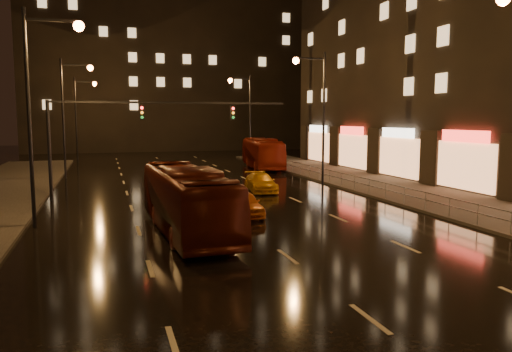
# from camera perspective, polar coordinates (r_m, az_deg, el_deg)

# --- Properties ---
(ground) EXTENTS (140.00, 140.00, 0.00)m
(ground) POSITION_cam_1_polar(r_m,az_deg,el_deg) (33.85, -5.90, -2.07)
(ground) COLOR black
(ground) RESTS_ON ground
(sidewalk_right) EXTENTS (7.00, 70.00, 0.15)m
(sidewalk_right) POSITION_cam_1_polar(r_m,az_deg,el_deg) (34.57, 18.38, -2.07)
(sidewalk_right) COLOR #38332D
(sidewalk_right) RESTS_ON ground
(building_distant) EXTENTS (44.00, 16.00, 36.00)m
(building_distant) POSITION_cam_1_polar(r_m,az_deg,el_deg) (86.46, -10.18, 15.11)
(building_distant) COLOR black
(building_distant) RESTS_ON ground
(traffic_signal) EXTENTS (15.31, 0.32, 6.20)m
(traffic_signal) POSITION_cam_1_polar(r_m,az_deg,el_deg) (32.89, -14.73, 5.78)
(traffic_signal) COLOR black
(traffic_signal) RESTS_ON ground
(railing_right) EXTENTS (0.05, 56.00, 1.00)m
(railing_right) POSITION_cam_1_polar(r_m,az_deg,el_deg) (35.26, 11.22, -0.34)
(railing_right) COLOR #99999E
(railing_right) RESTS_ON sidewalk_right
(bus_red) EXTENTS (2.98, 10.69, 2.95)m
(bus_red) POSITION_cam_1_polar(r_m,az_deg,el_deg) (22.49, -7.91, -2.71)
(bus_red) COLOR #4C150A
(bus_red) RESTS_ON ground
(bus_curb) EXTENTS (3.98, 11.25, 3.07)m
(bus_curb) POSITION_cam_1_polar(r_m,az_deg,el_deg) (50.84, 0.72, 2.61)
(bus_curb) COLOR maroon
(bus_curb) RESTS_ON ground
(taxi_near) EXTENTS (1.59, 3.84, 1.30)m
(taxi_near) POSITION_cam_1_polar(r_m,az_deg,el_deg) (26.17, -1.49, -3.16)
(taxi_near) COLOR orange
(taxi_near) RESTS_ON ground
(taxi_far) EXTENTS (2.14, 4.49, 1.26)m
(taxi_far) POSITION_cam_1_polar(r_m,az_deg,el_deg) (34.79, 0.55, -0.75)
(taxi_far) COLOR orange
(taxi_far) RESTS_ON ground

